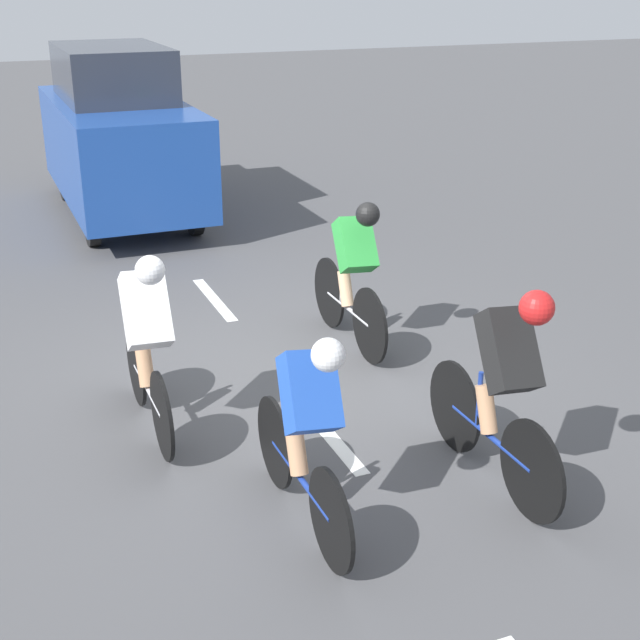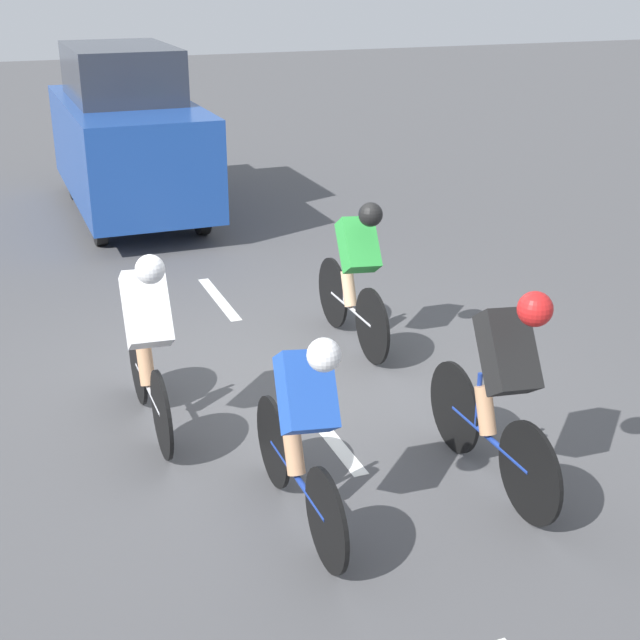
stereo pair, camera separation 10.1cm
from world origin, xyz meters
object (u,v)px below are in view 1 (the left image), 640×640
cyclist_green (353,270)px  cyclist_blue (307,426)px  cyclist_black (504,382)px  support_car (119,135)px  cyclist_white (147,339)px

cyclist_green → cyclist_blue: (1.48, 2.61, -0.02)m
cyclist_blue → cyclist_black: cyclist_black is taller
cyclist_black → support_car: support_car is taller
cyclist_blue → cyclist_black: (-1.41, 0.03, 0.06)m
cyclist_white → cyclist_black: cyclist_black is taller
cyclist_blue → cyclist_white: cyclist_white is taller
support_car → cyclist_white: bearing=81.2°
cyclist_green → cyclist_blue: bearing=60.4°
cyclist_white → cyclist_black: bearing=141.1°
cyclist_blue → support_car: support_car is taller
cyclist_green → support_car: support_car is taller
cyclist_green → cyclist_white: 2.35m
cyclist_green → cyclist_blue: 3.00m
cyclist_black → support_car: size_ratio=0.39×
cyclist_white → cyclist_green: bearing=-155.4°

